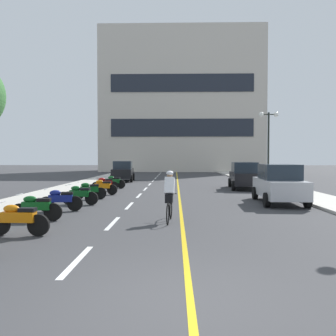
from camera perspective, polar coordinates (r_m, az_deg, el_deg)
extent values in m
plane|color=#38383A|center=(25.95, 1.15, -2.95)|extent=(140.00, 140.00, 0.00)
cube|color=#B7B2A8|center=(29.82, -12.83, -2.27)|extent=(2.40, 72.00, 0.12)
cube|color=#B7B2A8|center=(29.81, 15.14, -2.28)|extent=(2.40, 72.00, 0.12)
cube|color=silver|center=(7.46, -15.10, -14.86)|extent=(0.14, 2.20, 0.01)
cube|color=silver|center=(11.25, -9.30, -9.16)|extent=(0.14, 2.20, 0.01)
cube|color=silver|center=(15.15, -6.52, -6.32)|extent=(0.14, 2.20, 0.01)
cube|color=silver|center=(19.09, -4.90, -4.65)|extent=(0.14, 2.20, 0.01)
cube|color=silver|center=(23.05, -3.84, -3.54)|extent=(0.14, 2.20, 0.01)
cube|color=silver|center=(27.02, -3.10, -2.76)|extent=(0.14, 2.20, 0.01)
cube|color=silver|center=(31.00, -2.54, -2.18)|extent=(0.14, 2.20, 0.01)
cube|color=silver|center=(34.99, -2.11, -1.73)|extent=(0.14, 2.20, 0.01)
cube|color=silver|center=(38.97, -1.77, -1.37)|extent=(0.14, 2.20, 0.01)
cube|color=silver|center=(42.96, -1.50, -1.08)|extent=(0.14, 2.20, 0.01)
cube|color=silver|center=(46.95, -1.27, -0.84)|extent=(0.14, 2.20, 0.01)
cube|color=silver|center=(50.95, -1.07, -0.64)|extent=(0.14, 2.20, 0.01)
cube|color=gold|center=(28.94, 1.65, -2.46)|extent=(0.12, 66.00, 0.01)
cube|color=beige|center=(54.72, 2.29, 10.98)|extent=(24.94, 8.28, 21.81)
cube|color=#1E232D|center=(50.02, 2.37, 6.82)|extent=(20.95, 0.10, 2.62)
cube|color=#1E232D|center=(51.01, 2.38, 14.16)|extent=(20.95, 0.10, 2.62)
cylinder|color=black|center=(26.49, 16.57, 3.18)|extent=(0.14, 0.14, 5.40)
cylinder|color=black|center=(26.68, 16.61, 8.66)|extent=(1.10, 0.08, 0.08)
sphere|color=white|center=(26.54, 15.46, 8.70)|extent=(0.36, 0.36, 0.36)
sphere|color=white|center=(26.83, 17.76, 8.61)|extent=(0.36, 0.36, 0.36)
cylinder|color=black|center=(17.84, 14.45, -4.12)|extent=(0.26, 0.65, 0.64)
cylinder|color=black|center=(18.22, 19.74, -4.05)|extent=(0.26, 0.65, 0.64)
cylinder|color=black|center=(15.11, 16.31, -5.19)|extent=(0.26, 0.65, 0.64)
cylinder|color=black|center=(15.55, 22.47, -5.06)|extent=(0.26, 0.65, 0.64)
cube|color=#B7B7BC|center=(16.62, 18.20, -3.20)|extent=(1.93, 4.29, 0.80)
cube|color=#1E2833|center=(16.57, 18.22, -0.61)|extent=(1.68, 2.28, 0.70)
cylinder|color=black|center=(24.98, 10.41, -2.43)|extent=(0.27, 0.66, 0.64)
cylinder|color=black|center=(25.18, 14.27, -2.42)|extent=(0.27, 0.66, 0.64)
cylinder|color=black|center=(22.20, 11.00, -2.95)|extent=(0.27, 0.66, 0.64)
cylinder|color=black|center=(22.42, 15.33, -2.94)|extent=(0.27, 0.66, 0.64)
cube|color=black|center=(23.65, 12.75, -1.70)|extent=(2.03, 4.32, 0.80)
cube|color=#1E2833|center=(23.62, 12.76, 0.11)|extent=(1.73, 2.32, 0.70)
cylinder|color=black|center=(32.23, -8.89, -1.48)|extent=(0.26, 0.65, 0.64)
cylinder|color=black|center=(32.09, -5.87, -1.48)|extent=(0.26, 0.65, 0.64)
cylinder|color=black|center=(29.46, -9.49, -1.79)|extent=(0.26, 0.65, 0.64)
cylinder|color=black|center=(29.30, -6.19, -1.79)|extent=(0.26, 0.65, 0.64)
cube|color=black|center=(30.74, -7.61, -0.89)|extent=(1.97, 4.30, 0.80)
cube|color=#1E2833|center=(30.71, -7.61, 0.51)|extent=(1.70, 2.30, 0.70)
cylinder|color=black|center=(9.92, -21.00, -8.99)|extent=(0.60, 0.12, 0.60)
cube|color=orange|center=(10.12, -23.87, -7.55)|extent=(0.91, 0.31, 0.28)
ellipsoid|color=orange|center=(10.18, -24.90, -6.25)|extent=(0.45, 0.26, 0.22)
cube|color=black|center=(9.98, -22.60, -6.50)|extent=(0.45, 0.26, 0.10)
cylinder|color=black|center=(12.40, -23.76, -6.88)|extent=(0.61, 0.16, 0.60)
cylinder|color=black|center=(12.08, -18.80, -7.05)|extent=(0.61, 0.16, 0.60)
cube|color=#0C4C19|center=(12.20, -21.33, -5.95)|extent=(0.92, 0.37, 0.28)
ellipsoid|color=#0C4C19|center=(12.23, -22.24, -4.90)|extent=(0.46, 0.28, 0.22)
cube|color=black|center=(12.10, -20.20, -5.04)|extent=(0.46, 0.28, 0.10)
cylinder|color=silver|center=(12.33, -23.80, -4.12)|extent=(0.09, 0.60, 0.03)
cylinder|color=black|center=(14.19, -19.85, -5.76)|extent=(0.61, 0.20, 0.60)
cylinder|color=black|center=(14.02, -15.41, -5.80)|extent=(0.61, 0.20, 0.60)
cube|color=navy|center=(14.07, -17.65, -4.90)|extent=(0.94, 0.43, 0.28)
ellipsoid|color=navy|center=(14.08, -18.47, -4.00)|extent=(0.48, 0.31, 0.22)
cube|color=black|center=(14.01, -16.65, -4.09)|extent=(0.48, 0.31, 0.10)
cylinder|color=silver|center=(14.13, -19.88, -3.34)|extent=(0.13, 0.60, 0.03)
cylinder|color=black|center=(16.04, -16.43, -4.86)|extent=(0.61, 0.18, 0.60)
cylinder|color=black|center=(15.61, -12.77, -5.02)|extent=(0.61, 0.18, 0.60)
cube|color=#0C4C19|center=(15.79, -14.63, -4.15)|extent=(0.93, 0.40, 0.28)
ellipsoid|color=#0C4C19|center=(15.85, -15.30, -3.33)|extent=(0.47, 0.30, 0.22)
cube|color=black|center=(15.68, -13.80, -3.45)|extent=(0.47, 0.30, 0.10)
cylinder|color=silver|center=(15.99, -16.45, -2.73)|extent=(0.11, 0.60, 0.03)
cylinder|color=black|center=(17.73, -14.88, -4.23)|extent=(0.61, 0.24, 0.60)
cylinder|color=black|center=(17.71, -11.32, -4.21)|extent=(0.61, 0.24, 0.60)
cube|color=#0C4C19|center=(17.69, -13.11, -3.51)|extent=(0.94, 0.49, 0.28)
ellipsoid|color=#0C4C19|center=(17.67, -13.76, -2.80)|extent=(0.48, 0.34, 0.22)
cube|color=black|center=(17.67, -12.30, -2.86)|extent=(0.48, 0.34, 0.10)
cylinder|color=silver|center=(17.67, -14.90, -2.29)|extent=(0.17, 0.59, 0.03)
cylinder|color=black|center=(19.96, -12.42, -3.54)|extent=(0.61, 0.17, 0.60)
cylinder|color=black|center=(19.60, -9.40, -3.62)|extent=(0.61, 0.17, 0.60)
cube|color=orange|center=(19.75, -10.93, -2.95)|extent=(0.93, 0.39, 0.28)
ellipsoid|color=orange|center=(19.80, -11.48, -2.30)|extent=(0.47, 0.29, 0.22)
cube|color=black|center=(19.66, -10.24, -2.38)|extent=(0.47, 0.29, 0.10)
cylinder|color=silver|center=(19.91, -12.43, -1.82)|extent=(0.10, 0.60, 0.03)
cylinder|color=black|center=(21.92, -12.03, -3.07)|extent=(0.60, 0.27, 0.60)
cylinder|color=black|center=(22.02, -9.17, -3.03)|extent=(0.60, 0.27, 0.60)
cube|color=maroon|center=(21.95, -10.60, -2.48)|extent=(0.94, 0.54, 0.28)
ellipsoid|color=maroon|center=(21.91, -11.12, -1.91)|extent=(0.49, 0.36, 0.22)
cube|color=black|center=(21.96, -9.95, -1.95)|extent=(0.49, 0.36, 0.10)
cylinder|color=silver|center=(21.88, -12.04, -1.50)|extent=(0.21, 0.58, 0.03)
cylinder|color=black|center=(23.98, -10.35, -2.65)|extent=(0.61, 0.23, 0.60)
cylinder|color=black|center=(23.54, -7.92, -2.72)|extent=(0.61, 0.23, 0.60)
cube|color=#0C4C19|center=(23.74, -9.15, -2.15)|extent=(0.94, 0.48, 0.28)
ellipsoid|color=#0C4C19|center=(23.80, -9.59, -1.61)|extent=(0.48, 0.33, 0.22)
cube|color=black|center=(23.63, -8.60, -1.68)|extent=(0.48, 0.33, 0.10)
cylinder|color=silver|center=(23.94, -10.36, -1.22)|extent=(0.17, 0.59, 0.03)
torus|color=black|center=(11.85, 0.48, -6.93)|extent=(0.10, 0.72, 0.72)
torus|color=black|center=(10.82, -0.03, -7.76)|extent=(0.10, 0.72, 0.72)
cylinder|color=black|center=(11.27, 0.23, -5.84)|extent=(0.11, 0.95, 0.04)
cube|color=black|center=(11.09, 0.15, -4.82)|extent=(0.12, 0.21, 0.06)
cylinder|color=black|center=(11.68, 0.44, -4.33)|extent=(0.42, 0.06, 0.03)
cube|color=black|center=(11.15, 0.18, -5.14)|extent=(0.27, 0.38, 0.28)
cube|color=white|center=(11.26, 0.25, -3.03)|extent=(0.35, 0.48, 0.61)
sphere|color=#8C6647|center=(11.36, 0.31, -1.22)|extent=(0.20, 0.20, 0.20)
ellipsoid|color=white|center=(11.36, 0.31, -0.86)|extent=(0.24, 0.26, 0.16)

